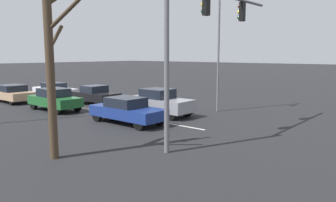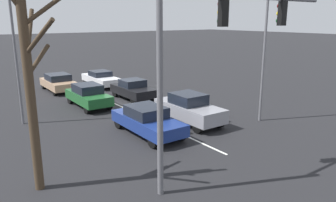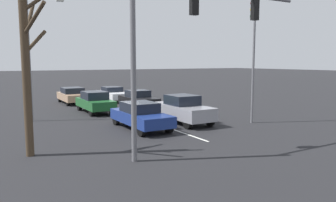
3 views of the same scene
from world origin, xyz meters
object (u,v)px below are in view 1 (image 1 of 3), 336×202
object	(u,v)px
traffic_signal_gantry	(201,27)
car_navy_midlane_front	(127,110)
car_gray_leftlane_front	(159,102)
car_black_leftlane_second	(95,95)
car_tan_midlane_third	(13,93)
street_lamp_left_shoulder	(218,32)
car_darkgreen_midlane_second	(54,99)
bare_tree_near	(50,50)
car_white_leftlane_third	(55,90)

from	to	relation	value
traffic_signal_gantry	car_navy_midlane_front	bearing A→B (deg)	-95.50
car_gray_leftlane_front	car_black_leftlane_second	size ratio (longest dim) A/B	1.12
car_tan_midlane_third	street_lamp_left_shoulder	world-z (taller)	street_lamp_left_shoulder
car_gray_leftlane_front	car_navy_midlane_front	xyz separation A→B (m)	(2.95, 0.28, -0.09)
car_gray_leftlane_front	car_darkgreen_midlane_second	distance (m)	7.41
car_darkgreen_midlane_second	bare_tree_near	distance (m)	11.47
car_darkgreen_midlane_second	bare_tree_near	bearing A→B (deg)	59.36
car_darkgreen_midlane_second	traffic_signal_gantry	distance (m)	12.89
car_black_leftlane_second	bare_tree_near	world-z (taller)	bare_tree_near
car_darkgreen_midlane_second	car_white_leftlane_third	bearing A→B (deg)	-120.77
car_navy_midlane_front	bare_tree_near	size ratio (longest dim) A/B	0.62
car_darkgreen_midlane_second	bare_tree_near	world-z (taller)	bare_tree_near
car_navy_midlane_front	car_gray_leftlane_front	bearing A→B (deg)	-174.51
car_navy_midlane_front	traffic_signal_gantry	distance (m)	6.80
street_lamp_left_shoulder	car_tan_midlane_third	bearing A→B (deg)	-65.33
street_lamp_left_shoulder	car_white_leftlane_third	bearing A→B (deg)	-78.06
car_black_leftlane_second	bare_tree_near	xyz separation A→B (m)	(9.15, 9.63, 3.26)
car_white_leftlane_third	bare_tree_near	bearing A→B (deg)	59.31
car_navy_midlane_front	street_lamp_left_shoulder	world-z (taller)	street_lamp_left_shoulder
car_darkgreen_midlane_second	car_navy_midlane_front	bearing A→B (deg)	93.05
car_navy_midlane_front	street_lamp_left_shoulder	size ratio (longest dim) A/B	0.49
car_darkgreen_midlane_second	street_lamp_left_shoulder	xyz separation A→B (m)	(-6.77, 8.73, 4.46)
car_white_leftlane_third	traffic_signal_gantry	xyz separation A→B (m)	(3.78, 18.30, 4.33)
car_tan_midlane_third	bare_tree_near	size ratio (longest dim) A/B	0.57
car_navy_midlane_front	street_lamp_left_shoulder	bearing A→B (deg)	164.14
traffic_signal_gantry	bare_tree_near	distance (m)	6.19
car_white_leftlane_third	street_lamp_left_shoulder	xyz separation A→B (m)	(-3.14, 14.84, 4.57)
car_gray_leftlane_front	car_navy_midlane_front	bearing A→B (deg)	5.49
car_navy_midlane_front	car_white_leftlane_third	bearing A→B (deg)	-104.10
car_navy_midlane_front	car_tan_midlane_third	xyz separation A→B (m)	(0.43, -13.07, -0.03)
car_gray_leftlane_front	street_lamp_left_shoulder	world-z (taller)	street_lamp_left_shoulder
bare_tree_near	car_navy_midlane_front	bearing A→B (deg)	-156.75
traffic_signal_gantry	car_white_leftlane_third	bearing A→B (deg)	-101.67
car_tan_midlane_third	car_white_leftlane_third	bearing A→B (deg)	179.21
car_gray_leftlane_front	bare_tree_near	bearing A→B (deg)	17.72
car_white_leftlane_third	car_black_leftlane_second	bearing A→B (deg)	88.98
street_lamp_left_shoulder	traffic_signal_gantry	bearing A→B (deg)	26.56
car_white_leftlane_third	bare_tree_near	world-z (taller)	bare_tree_near
car_gray_leftlane_front	car_darkgreen_midlane_second	world-z (taller)	car_gray_leftlane_front
car_navy_midlane_front	car_darkgreen_midlane_second	size ratio (longest dim) A/B	1.08
car_white_leftlane_third	traffic_signal_gantry	world-z (taller)	traffic_signal_gantry
traffic_signal_gantry	street_lamp_left_shoulder	size ratio (longest dim) A/B	0.88
car_navy_midlane_front	car_darkgreen_midlane_second	world-z (taller)	car_darkgreen_midlane_second
car_gray_leftlane_front	car_navy_midlane_front	world-z (taller)	car_gray_leftlane_front
car_navy_midlane_front	car_white_leftlane_third	world-z (taller)	car_navy_midlane_front
car_navy_midlane_front	car_tan_midlane_third	world-z (taller)	car_navy_midlane_front
car_gray_leftlane_front	street_lamp_left_shoulder	bearing A→B (deg)	148.66
car_navy_midlane_front	car_darkgreen_midlane_second	distance (m)	6.92
car_gray_leftlane_front	bare_tree_near	size ratio (longest dim) A/B	0.61
car_tan_midlane_third	car_black_leftlane_second	bearing A→B (deg)	120.87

